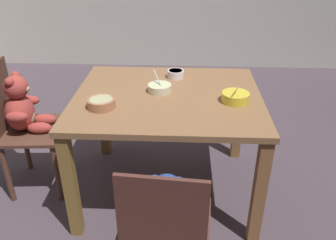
# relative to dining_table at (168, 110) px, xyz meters

# --- Properties ---
(ground_plane) EXTENTS (5.20, 5.20, 0.04)m
(ground_plane) POSITION_rel_dining_table_xyz_m (0.00, 0.00, -0.64)
(ground_plane) COLOR #4E4049
(dining_table) EXTENTS (1.13, 0.96, 0.72)m
(dining_table) POSITION_rel_dining_table_xyz_m (0.00, 0.00, 0.00)
(dining_table) COLOR #8C603E
(dining_table) RESTS_ON ground_plane
(teddy_chair_near_left) EXTENTS (0.41, 0.45, 0.88)m
(teddy_chair_near_left) POSITION_rel_dining_table_xyz_m (-0.94, 0.02, -0.06)
(teddy_chair_near_left) COLOR brown
(teddy_chair_near_left) RESTS_ON ground_plane
(teddy_chair_near_front) EXTENTS (0.40, 0.45, 0.87)m
(teddy_chair_near_front) POSITION_rel_dining_table_xyz_m (0.04, -0.86, -0.09)
(teddy_chair_near_front) COLOR #552D25
(teddy_chair_near_front) RESTS_ON ground_plane
(porridge_bowl_terracotta_near_left) EXTENTS (0.16, 0.16, 0.05)m
(porridge_bowl_terracotta_near_left) POSITION_rel_dining_table_xyz_m (-0.36, -0.19, 0.13)
(porridge_bowl_terracotta_near_left) COLOR #B2714E
(porridge_bowl_terracotta_near_left) RESTS_ON dining_table
(porridge_bowl_yellow_near_right) EXTENTS (0.16, 0.17, 0.13)m
(porridge_bowl_yellow_near_right) POSITION_rel_dining_table_xyz_m (0.40, -0.08, 0.13)
(porridge_bowl_yellow_near_right) COLOR yellow
(porridge_bowl_yellow_near_right) RESTS_ON dining_table
(porridge_bowl_cream_center) EXTENTS (0.15, 0.15, 0.12)m
(porridge_bowl_cream_center) POSITION_rel_dining_table_xyz_m (-0.05, 0.05, 0.13)
(porridge_bowl_cream_center) COLOR beige
(porridge_bowl_cream_center) RESTS_ON dining_table
(porridge_bowl_white_far_center) EXTENTS (0.11, 0.11, 0.05)m
(porridge_bowl_white_far_center) POSITION_rel_dining_table_xyz_m (0.04, 0.29, 0.13)
(porridge_bowl_white_far_center) COLOR silver
(porridge_bowl_white_far_center) RESTS_ON dining_table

